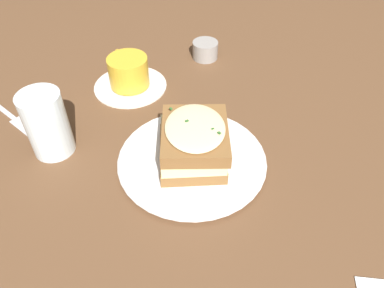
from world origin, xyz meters
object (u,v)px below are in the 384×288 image
at_px(sandwich, 193,142).
at_px(fork, 15,119).
at_px(water_glass, 47,124).
at_px(teacup_with_saucer, 129,75).
at_px(dinner_plate, 192,160).
at_px(condiment_pot, 205,50).

bearing_deg(sandwich, fork, -21.78).
distance_m(water_glass, fork, 0.14).
bearing_deg(teacup_with_saucer, sandwich, -177.44).
height_order(dinner_plate, sandwich, sandwich).
height_order(water_glass, fork, water_glass).
bearing_deg(water_glass, sandwich, 168.44).
distance_m(sandwich, condiment_pot, 0.34).
distance_m(dinner_plate, sandwich, 0.04).
distance_m(water_glass, condiment_pot, 0.40).
bearing_deg(water_glass, dinner_plate, 168.64).
distance_m(dinner_plate, fork, 0.35).
bearing_deg(condiment_pot, sandwich, 82.34).
relative_size(teacup_with_saucer, condiment_pot, 2.61).
xyz_separation_m(dinner_plate, fork, (0.33, -0.13, -0.01)).
relative_size(dinner_plate, fork, 1.79).
xyz_separation_m(sandwich, water_glass, (0.24, -0.05, 0.01)).
height_order(dinner_plate, teacup_with_saucer, teacup_with_saucer).
distance_m(dinner_plate, water_glass, 0.24).
bearing_deg(fork, teacup_with_saucer, 157.98).
height_order(teacup_with_saucer, water_glass, water_glass).
height_order(sandwich, water_glass, water_glass).
height_order(teacup_with_saucer, fork, teacup_with_saucer).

